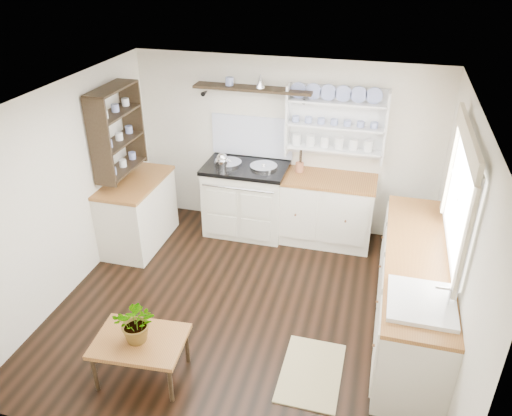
{
  "coord_description": "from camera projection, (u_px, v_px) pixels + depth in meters",
  "views": [
    {
      "loc": [
        1.21,
        -4.13,
        3.57
      ],
      "look_at": [
        0.05,
        0.25,
        1.1
      ],
      "focal_mm": 35.0,
      "sensor_mm": 36.0,
      "label": 1
    }
  ],
  "objects": [
    {
      "name": "floor",
      "position": [
        246.0,
        306.0,
        5.48
      ],
      "size": [
        4.0,
        3.8,
        0.01
      ],
      "primitive_type": "cube",
      "color": "black",
      "rests_on": "ground"
    },
    {
      "name": "wall_left",
      "position": [
        67.0,
        191.0,
        5.39
      ],
      "size": [
        0.02,
        3.8,
        2.3
      ],
      "primitive_type": "cube",
      "color": "beige",
      "rests_on": "ground"
    },
    {
      "name": "left_shelving",
      "position": [
        117.0,
        130.0,
        5.92
      ],
      "size": [
        0.28,
        0.8,
        1.05
      ],
      "primitive_type": "cube",
      "color": "black",
      "rests_on": "wall_left"
    },
    {
      "name": "kettle",
      "position": [
        222.0,
        162.0,
        6.38
      ],
      "size": [
        0.18,
        0.18,
        0.21
      ],
      "primitive_type": null,
      "color": "silver",
      "rests_on": "aga_cooker"
    },
    {
      "name": "floor_rug",
      "position": [
        311.0,
        372.0,
        4.63
      ],
      "size": [
        0.55,
        0.85,
        0.02
      ],
      "primitive_type": "cube",
      "rotation": [
        0.0,
        0.0,
        -0.0
      ],
      "color": "#8A7950",
      "rests_on": "floor"
    },
    {
      "name": "wall_right",
      "position": [
        458.0,
        243.0,
        4.48
      ],
      "size": [
        0.02,
        3.8,
        2.3
      ],
      "primitive_type": "cube",
      "color": "beige",
      "rests_on": "ground"
    },
    {
      "name": "high_shelf",
      "position": [
        253.0,
        89.0,
        6.17
      ],
      "size": [
        1.5,
        0.29,
        0.16
      ],
      "color": "black",
      "rests_on": "wall_back"
    },
    {
      "name": "left_cabinets",
      "position": [
        138.0,
        212.0,
        6.41
      ],
      "size": [
        0.62,
        1.13,
        0.9
      ],
      "color": "beige",
      "rests_on": "floor"
    },
    {
      "name": "plate_rack",
      "position": [
        336.0,
        122.0,
        6.18
      ],
      "size": [
        1.2,
        0.22,
        0.9
      ],
      "color": "white",
      "rests_on": "wall_back"
    },
    {
      "name": "window",
      "position": [
        460.0,
        194.0,
        4.42
      ],
      "size": [
        0.08,
        1.55,
        1.22
      ],
      "color": "white",
      "rests_on": "wall_right"
    },
    {
      "name": "wall_back",
      "position": [
        285.0,
        146.0,
        6.55
      ],
      "size": [
        4.0,
        0.02,
        2.3
      ],
      "primitive_type": "cube",
      "color": "beige",
      "rests_on": "ground"
    },
    {
      "name": "ceiling",
      "position": [
        244.0,
        101.0,
        4.38
      ],
      "size": [
        4.0,
        3.8,
        0.01
      ],
      "primitive_type": "cube",
      "color": "white",
      "rests_on": "wall_back"
    },
    {
      "name": "right_cabinets",
      "position": [
        412.0,
        292.0,
        4.97
      ],
      "size": [
        0.62,
        2.43,
        0.9
      ],
      "color": "beige",
      "rests_on": "floor"
    },
    {
      "name": "aga_cooker",
      "position": [
        246.0,
        198.0,
        6.68
      ],
      "size": [
        1.08,
        0.75,
        0.99
      ],
      "color": "beige",
      "rests_on": "floor"
    },
    {
      "name": "utensil_crock",
      "position": [
        299.0,
        167.0,
        6.39
      ],
      "size": [
        0.11,
        0.11,
        0.12
      ],
      "primitive_type": "cylinder",
      "color": "#AA623E",
      "rests_on": "back_cabinets"
    },
    {
      "name": "potted_plant",
      "position": [
        137.0,
        322.0,
        4.32
      ],
      "size": [
        0.42,
        0.38,
        0.41
      ],
      "primitive_type": "imported",
      "rotation": [
        0.0,
        0.0,
        0.18
      ],
      "color": "#3F7233",
      "rests_on": "center_table"
    },
    {
      "name": "center_table",
      "position": [
        140.0,
        343.0,
        4.44
      ],
      "size": [
        0.84,
        0.63,
        0.43
      ],
      "rotation": [
        0.0,
        0.0,
        0.08
      ],
      "color": "brown",
      "rests_on": "floor"
    },
    {
      "name": "belfast_sink",
      "position": [
        419.0,
        313.0,
        4.17
      ],
      "size": [
        0.55,
        0.6,
        0.45
      ],
      "color": "white",
      "rests_on": "right_cabinets"
    },
    {
      "name": "back_cabinets",
      "position": [
        324.0,
        208.0,
        6.49
      ],
      "size": [
        1.27,
        0.63,
        0.9
      ],
      "color": "beige",
      "rests_on": "floor"
    }
  ]
}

